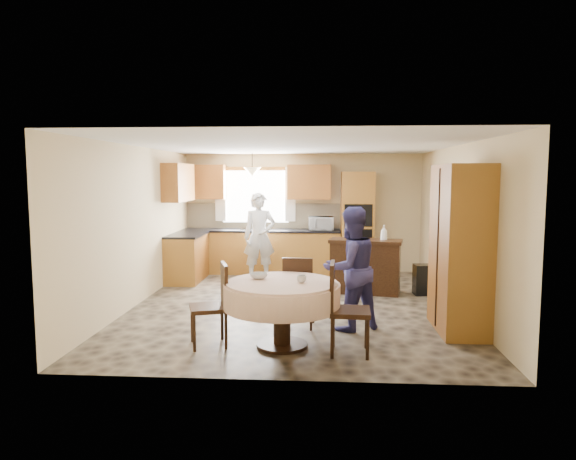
% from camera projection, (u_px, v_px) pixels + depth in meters
% --- Properties ---
extents(floor, '(5.00, 6.00, 0.01)m').
position_uv_depth(floor, '(295.00, 305.00, 8.10)').
color(floor, '#6F624D').
rests_on(floor, ground).
extents(ceiling, '(5.00, 6.00, 0.01)m').
position_uv_depth(ceiling, '(295.00, 145.00, 7.84)').
color(ceiling, white).
rests_on(ceiling, wall_back).
extents(wall_back, '(5.00, 0.02, 2.50)m').
position_uv_depth(wall_back, '(302.00, 213.00, 10.95)').
color(wall_back, '#CDB583').
rests_on(wall_back, floor).
extents(wall_front, '(5.00, 0.02, 2.50)m').
position_uv_depth(wall_front, '(279.00, 257.00, 4.99)').
color(wall_front, '#CDB583').
rests_on(wall_front, floor).
extents(wall_left, '(0.02, 6.00, 2.50)m').
position_uv_depth(wall_left, '(138.00, 226.00, 8.13)').
color(wall_left, '#CDB583').
rests_on(wall_left, floor).
extents(wall_right, '(0.02, 6.00, 2.50)m').
position_uv_depth(wall_right, '(459.00, 228.00, 7.81)').
color(wall_right, '#CDB583').
rests_on(wall_right, floor).
extents(window, '(1.40, 0.03, 1.10)m').
position_uv_depth(window, '(255.00, 196.00, 10.96)').
color(window, white).
rests_on(window, wall_back).
extents(curtain_left, '(0.22, 0.02, 1.15)m').
position_uv_depth(curtain_left, '(220.00, 194.00, 10.95)').
color(curtain_left, white).
rests_on(curtain_left, wall_back).
extents(curtain_right, '(0.22, 0.02, 1.15)m').
position_uv_depth(curtain_right, '(290.00, 194.00, 10.85)').
color(curtain_right, white).
rests_on(curtain_right, wall_back).
extents(base_cab_back, '(3.30, 0.60, 0.88)m').
position_uv_depth(base_cab_back, '(261.00, 252.00, 10.79)').
color(base_cab_back, '#BF8633').
rests_on(base_cab_back, floor).
extents(counter_back, '(3.30, 0.64, 0.04)m').
position_uv_depth(counter_back, '(261.00, 230.00, 10.74)').
color(counter_back, black).
rests_on(counter_back, base_cab_back).
extents(base_cab_left, '(0.60, 1.20, 0.88)m').
position_uv_depth(base_cab_left, '(187.00, 258.00, 9.98)').
color(base_cab_left, '#BF8633').
rests_on(base_cab_left, floor).
extents(counter_left, '(0.64, 1.20, 0.04)m').
position_uv_depth(counter_left, '(186.00, 235.00, 9.94)').
color(counter_left, black).
rests_on(counter_left, base_cab_left).
extents(backsplash, '(3.30, 0.02, 0.55)m').
position_uv_depth(backsplash, '(263.00, 216.00, 11.00)').
color(backsplash, beige).
rests_on(backsplash, wall_back).
extents(wall_cab_left, '(0.85, 0.33, 0.72)m').
position_uv_depth(wall_cab_left, '(205.00, 182.00, 10.85)').
color(wall_cab_left, '#B86E2E').
rests_on(wall_cab_left, wall_back).
extents(wall_cab_right, '(0.90, 0.33, 0.72)m').
position_uv_depth(wall_cab_right, '(309.00, 182.00, 10.70)').
color(wall_cab_right, '#B86E2E').
rests_on(wall_cab_right, wall_back).
extents(wall_cab_side, '(0.33, 1.20, 0.72)m').
position_uv_depth(wall_cab_side, '(178.00, 183.00, 9.84)').
color(wall_cab_side, '#B86E2E').
rests_on(wall_cab_side, wall_left).
extents(oven_tower, '(0.66, 0.62, 2.12)m').
position_uv_depth(oven_tower, '(357.00, 223.00, 10.58)').
color(oven_tower, '#BF8633').
rests_on(oven_tower, floor).
extents(oven_upper, '(0.56, 0.01, 0.45)m').
position_uv_depth(oven_upper, '(358.00, 215.00, 10.25)').
color(oven_upper, black).
rests_on(oven_upper, oven_tower).
extents(oven_lower, '(0.56, 0.01, 0.45)m').
position_uv_depth(oven_lower, '(358.00, 240.00, 10.30)').
color(oven_lower, black).
rests_on(oven_lower, oven_tower).
extents(pendant, '(0.36, 0.36, 0.18)m').
position_uv_depth(pendant, '(252.00, 172.00, 10.43)').
color(pendant, beige).
rests_on(pendant, ceiling).
extents(sideboard, '(1.31, 0.74, 0.88)m').
position_uv_depth(sideboard, '(365.00, 268.00, 8.93)').
color(sideboard, '#321F0D').
rests_on(sideboard, floor).
extents(space_heater, '(0.40, 0.30, 0.52)m').
position_uv_depth(space_heater, '(425.00, 280.00, 8.81)').
color(space_heater, black).
rests_on(space_heater, floor).
extents(cupboard, '(0.57, 1.14, 2.18)m').
position_uv_depth(cupboard, '(460.00, 249.00, 6.67)').
color(cupboard, '#BF8633').
rests_on(cupboard, floor).
extents(dining_table, '(1.38, 1.38, 0.79)m').
position_uv_depth(dining_table, '(282.00, 296.00, 6.08)').
color(dining_table, '#321F0D').
rests_on(dining_table, floor).
extents(chair_left, '(0.54, 0.54, 0.99)m').
position_uv_depth(chair_left, '(215.00, 300.00, 6.14)').
color(chair_left, '#321F0D').
rests_on(chair_left, floor).
extents(chair_back, '(0.45, 0.45, 0.97)m').
position_uv_depth(chair_back, '(298.00, 289.00, 6.85)').
color(chair_back, '#321F0D').
rests_on(chair_back, floor).
extents(chair_right, '(0.48, 0.48, 1.05)m').
position_uv_depth(chair_right, '(343.00, 304.00, 5.86)').
color(chair_right, '#321F0D').
rests_on(chair_right, floor).
extents(framed_picture, '(0.06, 0.62, 0.52)m').
position_uv_depth(framed_picture, '(447.00, 191.00, 8.40)').
color(framed_picture, gold).
rests_on(framed_picture, wall_right).
extents(microwave, '(0.52, 0.37, 0.28)m').
position_uv_depth(microwave, '(321.00, 223.00, 10.59)').
color(microwave, silver).
rests_on(microwave, counter_back).
extents(person_sink, '(0.71, 0.56, 1.71)m').
position_uv_depth(person_sink, '(259.00, 237.00, 9.95)').
color(person_sink, silver).
rests_on(person_sink, floor).
extents(person_dining, '(1.00, 0.94, 1.64)m').
position_uv_depth(person_dining, '(351.00, 269.00, 6.76)').
color(person_dining, navy).
rests_on(person_dining, floor).
extents(bowl_sideboard, '(0.28, 0.28, 0.06)m').
position_uv_depth(bowl_sideboard, '(346.00, 241.00, 8.90)').
color(bowl_sideboard, '#B2B2B2').
rests_on(bowl_sideboard, sideboard).
extents(bottle_sideboard, '(0.12, 0.12, 0.31)m').
position_uv_depth(bottle_sideboard, '(384.00, 234.00, 8.85)').
color(bottle_sideboard, silver).
rests_on(bottle_sideboard, sideboard).
extents(cup_table, '(0.15, 0.15, 0.09)m').
position_uv_depth(cup_table, '(302.00, 279.00, 6.00)').
color(cup_table, '#B2B2B2').
rests_on(cup_table, dining_table).
extents(bowl_table, '(0.28, 0.28, 0.07)m').
position_uv_depth(bowl_table, '(259.00, 276.00, 6.24)').
color(bowl_table, '#B2B2B2').
rests_on(bowl_table, dining_table).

